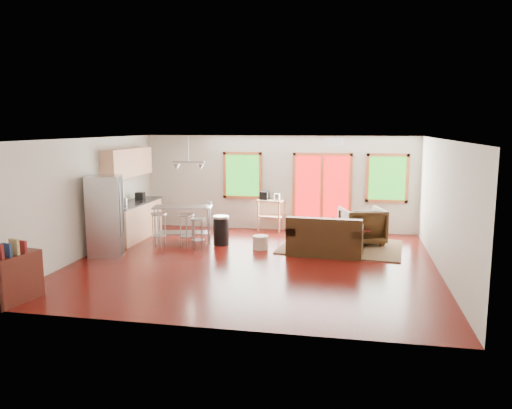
% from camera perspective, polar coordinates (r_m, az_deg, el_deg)
% --- Properties ---
extents(floor, '(7.50, 7.00, 0.02)m').
position_cam_1_polar(floor, '(10.61, -0.31, -6.72)').
color(floor, '#3C0805').
rests_on(floor, ground).
extents(ceiling, '(7.50, 7.00, 0.02)m').
position_cam_1_polar(ceiling, '(10.22, -0.33, 7.58)').
color(ceiling, silver).
rests_on(ceiling, ground).
extents(back_wall, '(7.50, 0.02, 2.60)m').
position_cam_1_polar(back_wall, '(13.76, 2.57, 2.45)').
color(back_wall, beige).
rests_on(back_wall, ground).
extents(left_wall, '(0.02, 7.00, 2.60)m').
position_cam_1_polar(left_wall, '(11.66, -18.75, 0.81)').
color(left_wall, beige).
rests_on(left_wall, ground).
extents(right_wall, '(0.02, 7.00, 2.60)m').
position_cam_1_polar(right_wall, '(10.28, 20.69, -0.33)').
color(right_wall, beige).
rests_on(right_wall, ground).
extents(front_wall, '(7.50, 0.02, 2.60)m').
position_cam_1_polar(front_wall, '(6.98, -6.03, -3.96)').
color(front_wall, beige).
rests_on(front_wall, ground).
extents(window_left, '(1.10, 0.05, 1.30)m').
position_cam_1_polar(window_left, '(13.87, -1.55, 3.34)').
color(window_left, '#185312').
rests_on(window_left, back_wall).
extents(french_doors, '(1.60, 0.05, 2.10)m').
position_cam_1_polar(french_doors, '(13.61, 7.54, 1.46)').
color(french_doors, '#AB0C0C').
rests_on(french_doors, back_wall).
extents(window_right, '(1.10, 0.05, 1.30)m').
position_cam_1_polar(window_right, '(13.57, 14.76, 2.92)').
color(window_right, '#185312').
rests_on(window_right, back_wall).
extents(rug, '(2.98, 2.41, 0.03)m').
position_cam_1_polar(rug, '(12.08, 9.68, -4.78)').
color(rug, '#485F39').
rests_on(rug, floor).
extents(loveseat, '(1.70, 1.03, 0.88)m').
position_cam_1_polar(loveseat, '(11.32, 7.90, -3.94)').
color(loveseat, black).
rests_on(loveseat, floor).
extents(coffee_table, '(1.16, 0.82, 0.43)m').
position_cam_1_polar(coffee_table, '(12.21, 10.02, -2.94)').
color(coffee_table, '#3C150E').
rests_on(coffee_table, floor).
extents(armchair, '(1.19, 1.15, 1.00)m').
position_cam_1_polar(armchair, '(12.43, 12.02, -2.18)').
color(armchair, black).
rests_on(armchair, floor).
extents(ottoman, '(0.68, 0.68, 0.43)m').
position_cam_1_polar(ottoman, '(12.74, 7.45, -3.08)').
color(ottoman, black).
rests_on(ottoman, floor).
extents(pouf, '(0.48, 0.48, 0.32)m').
position_cam_1_polar(pouf, '(11.70, 0.51, -4.36)').
color(pouf, beige).
rests_on(pouf, floor).
extents(vase, '(0.23, 0.23, 0.30)m').
position_cam_1_polar(vase, '(12.13, 8.78, -2.30)').
color(vase, silver).
rests_on(vase, coffee_table).
extents(book, '(0.20, 0.07, 0.27)m').
position_cam_1_polar(book, '(12.05, 12.07, -2.35)').
color(book, maroon).
rests_on(book, coffee_table).
extents(cabinets, '(0.64, 2.24, 2.30)m').
position_cam_1_polar(cabinets, '(13.08, -13.94, 0.21)').
color(cabinets, tan).
rests_on(cabinets, floor).
extents(refrigerator, '(0.88, 0.87, 1.78)m').
position_cam_1_polar(refrigerator, '(11.54, -16.80, -1.24)').
color(refrigerator, '#B7BABC').
rests_on(refrigerator, floor).
extents(island, '(1.51, 0.84, 0.90)m').
position_cam_1_polar(island, '(12.45, -8.38, -1.48)').
color(island, '#B7BABC').
rests_on(island, floor).
extents(cup, '(0.13, 0.10, 0.13)m').
position_cam_1_polar(cup, '(12.21, -5.35, 0.24)').
color(cup, silver).
rests_on(cup, island).
extents(bar_stool_a, '(0.46, 0.46, 0.80)m').
position_cam_1_polar(bar_stool_a, '(12.20, -11.05, -1.90)').
color(bar_stool_a, '#B7BABC').
rests_on(bar_stool_a, floor).
extents(bar_stool_b, '(0.49, 0.49, 0.78)m').
position_cam_1_polar(bar_stool_b, '(12.05, -7.96, -2.01)').
color(bar_stool_b, '#B7BABC').
rests_on(bar_stool_b, floor).
extents(bar_stool_c, '(0.46, 0.46, 0.74)m').
position_cam_1_polar(bar_stool_c, '(11.69, -6.68, -2.49)').
color(bar_stool_c, '#B7BABC').
rests_on(bar_stool_c, floor).
extents(trash_can, '(0.49, 0.49, 0.71)m').
position_cam_1_polar(trash_can, '(12.12, -4.01, -2.95)').
color(trash_can, black).
rests_on(trash_can, floor).
extents(kitchen_cart, '(0.78, 0.58, 1.08)m').
position_cam_1_polar(kitchen_cart, '(13.69, 1.61, 0.05)').
color(kitchen_cart, tan).
rests_on(kitchen_cart, floor).
extents(bookshelf, '(0.51, 0.95, 1.07)m').
position_cam_1_polar(bookshelf, '(9.09, -25.91, -7.52)').
color(bookshelf, '#3C150E').
rests_on(bookshelf, floor).
extents(ceiling_flush, '(0.35, 0.35, 0.12)m').
position_cam_1_polar(ceiling_flush, '(10.62, 8.88, 7.09)').
color(ceiling_flush, white).
rests_on(ceiling_flush, ceiling).
extents(pendant_light, '(0.80, 0.18, 0.79)m').
position_cam_1_polar(pendant_light, '(12.20, -7.72, 4.37)').
color(pendant_light, gray).
rests_on(pendant_light, ceiling).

